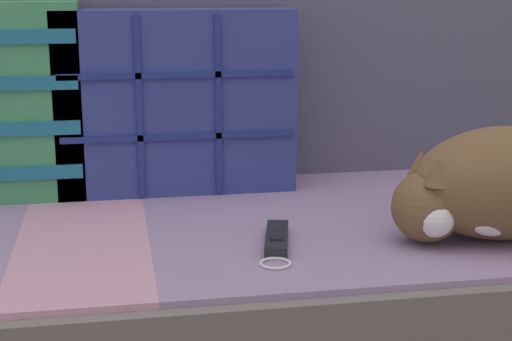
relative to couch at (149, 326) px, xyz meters
The scene contains 5 objects.
couch is the anchor object (origin of this frame).
sofa_backrest 0.55m from the couch, 90.00° to the left, with size 1.80×0.14×0.44m.
throw_pillow_quilted 0.45m from the couch, 69.83° to the left, with size 0.47×0.14×0.36m.
sleeping_cat 0.67m from the couch, 20.74° to the right, with size 0.40×0.21×0.19m.
game_remote_near 0.35m from the couch, 42.58° to the right, with size 0.09×0.20×0.02m.
Camera 1 is at (-0.05, -1.23, 0.83)m, focal length 55.00 mm.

